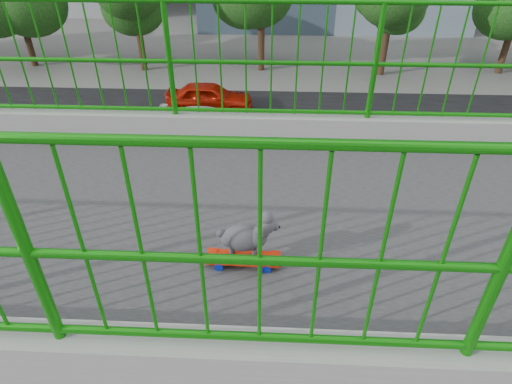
{
  "coord_description": "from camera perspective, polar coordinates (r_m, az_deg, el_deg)",
  "views": [
    {
      "loc": [
        2.73,
        5.05,
        9.07
      ],
      "look_at": [
        -0.26,
        4.9,
        7.09
      ],
      "focal_mm": 29.73,
      "sensor_mm": 36.0,
      "label": 1
    }
  ],
  "objects": [
    {
      "name": "skateboard",
      "position": [
        2.99,
        -1.7,
        -8.98
      ],
      "size": [
        0.17,
        0.52,
        0.07
      ],
      "rotation": [
        0.0,
        0.0,
        -0.02
      ],
      "color": "red",
      "rests_on": "footbridge"
    },
    {
      "name": "car_1",
      "position": [
        14.82,
        12.73,
        -1.79
      ],
      "size": [
        1.49,
        4.29,
        1.41
      ],
      "primitive_type": "imported",
      "color": "black",
      "rests_on": "ground"
    },
    {
      "name": "car_2",
      "position": [
        18.92,
        -21.67,
        4.79
      ],
      "size": [
        2.34,
        5.08,
        1.41
      ],
      "primitive_type": "imported",
      "rotation": [
        0.0,
        0.0,
        3.14
      ],
      "color": "#AD1706",
      "rests_on": "ground"
    },
    {
      "name": "road",
      "position": [
        18.84,
        -13.18,
        3.83
      ],
      "size": [
        18.0,
        90.0,
        0.02
      ],
      "primitive_type": "cube",
      "color": "black",
      "rests_on": "ground"
    },
    {
      "name": "car_3",
      "position": [
        20.39,
        -6.36,
        9.08
      ],
      "size": [
        1.96,
        4.82,
        1.4
      ],
      "primitive_type": "imported",
      "rotation": [
        0.0,
        0.0,
        3.14
      ],
      "color": "silver",
      "rests_on": "ground"
    },
    {
      "name": "poodle",
      "position": [
        2.86,
        -1.31,
        -5.92
      ],
      "size": [
        0.18,
        0.43,
        0.36
      ],
      "rotation": [
        0.0,
        0.0,
        -0.02
      ],
      "color": "#2E2B31",
      "rests_on": "skateboard"
    },
    {
      "name": "car_4",
      "position": [
        23.34,
        -6.29,
        12.54
      ],
      "size": [
        1.85,
        4.6,
        1.57
      ],
      "primitive_type": "imported",
      "rotation": [
        0.0,
        0.0,
        3.14
      ],
      "color": "#AD1706",
      "rests_on": "ground"
    }
  ]
}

